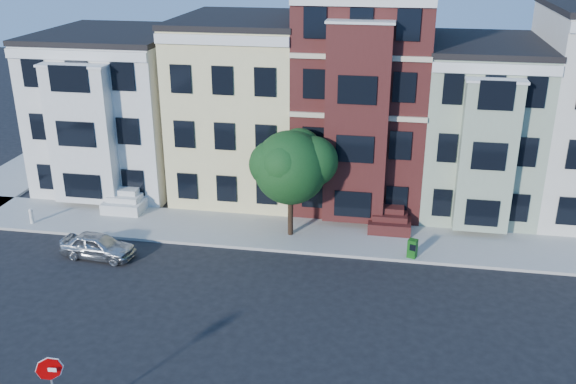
% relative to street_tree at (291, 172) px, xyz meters
% --- Properties ---
extents(ground, '(120.00, 120.00, 0.00)m').
position_rel_street_tree_xyz_m(ground, '(3.07, -7.86, -3.56)').
color(ground, black).
extents(far_sidewalk, '(60.00, 4.00, 0.15)m').
position_rel_street_tree_xyz_m(far_sidewalk, '(3.07, 0.14, -3.49)').
color(far_sidewalk, '#9E9B93').
rests_on(far_sidewalk, ground).
extents(house_white, '(8.00, 9.00, 9.00)m').
position_rel_street_tree_xyz_m(house_white, '(-11.93, 6.64, 0.94)').
color(house_white, silver).
rests_on(house_white, ground).
extents(house_yellow, '(7.00, 9.00, 10.00)m').
position_rel_street_tree_xyz_m(house_yellow, '(-3.93, 6.64, 1.44)').
color(house_yellow, beige).
rests_on(house_yellow, ground).
extents(house_brown, '(7.00, 9.00, 12.00)m').
position_rel_street_tree_xyz_m(house_brown, '(3.07, 6.64, 2.44)').
color(house_brown, '#401614').
rests_on(house_brown, ground).
extents(house_green, '(6.00, 9.00, 9.00)m').
position_rel_street_tree_xyz_m(house_green, '(9.57, 6.64, 0.94)').
color(house_green, '#91A286').
rests_on(house_green, ground).
extents(street_tree, '(7.45, 7.45, 6.83)m').
position_rel_street_tree_xyz_m(street_tree, '(0.00, 0.00, 0.00)').
color(street_tree, '#1B4D1C').
rests_on(street_tree, far_sidewalk).
extents(parked_car, '(3.76, 1.80, 1.24)m').
position_rel_street_tree_xyz_m(parked_car, '(-8.80, -3.83, -2.95)').
color(parked_car, '#A7AAAE').
rests_on(parked_car, ground).
extents(newspaper_box, '(0.52, 0.49, 0.93)m').
position_rel_street_tree_xyz_m(newspaper_box, '(6.19, -1.50, -2.95)').
color(newspaper_box, '#135614').
rests_on(newspaper_box, far_sidewalk).
extents(fire_hydrant, '(0.29, 0.29, 0.67)m').
position_rel_street_tree_xyz_m(fire_hydrant, '(-13.93, -1.05, -3.08)').
color(fire_hydrant, beige).
rests_on(fire_hydrant, far_sidewalk).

